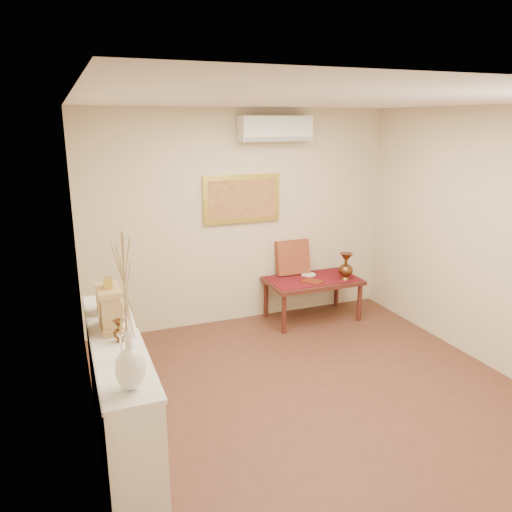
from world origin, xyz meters
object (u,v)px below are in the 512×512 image
display_ledge (120,395)px  low_table (313,284)px  mantel_clock (110,308)px  white_vase (127,315)px  brass_urn_tall (346,263)px  wooden_chest (106,298)px

display_ledge → low_table: (2.67, 1.88, -0.01)m
low_table → mantel_clock: bearing=-147.4°
white_vase → mantel_clock: size_ratio=2.35×
white_vase → low_table: (2.67, 2.69, -0.98)m
brass_urn_tall → mantel_clock: (-3.06, -1.54, 0.38)m
display_ledge → brass_urn_tall: bearing=29.1°
display_ledge → low_table: display_ledge is taller
brass_urn_tall → display_ledge: size_ratio=0.21×
display_ledge → low_table: bearing=35.1°
brass_urn_tall → mantel_clock: mantel_clock is taller
mantel_clock → low_table: bearing=32.6°
display_ledge → low_table: size_ratio=1.68×
white_vase → low_table: 3.91m
brass_urn_tall → low_table: 0.51m
wooden_chest → display_ledge: bearing=-89.4°
wooden_chest → low_table: (2.68, 1.34, -0.62)m
low_table → wooden_chest: bearing=-153.5°
wooden_chest → low_table: size_ratio=0.20×
white_vase → display_ledge: 1.27m
white_vase → display_ledge: size_ratio=0.48×
brass_urn_tall → display_ledge: 3.51m
display_ledge → mantel_clock: (-0.01, 0.16, 0.66)m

